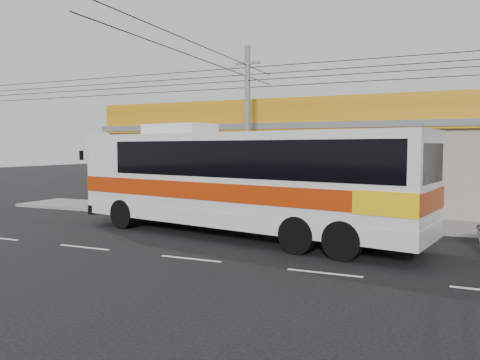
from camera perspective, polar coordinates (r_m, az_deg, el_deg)
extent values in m
plane|color=black|center=(16.27, -1.69, -7.69)|extent=(120.00, 120.00, 0.00)
cube|color=slate|center=(21.76, 5.00, -4.52)|extent=(30.00, 3.20, 0.15)
cube|color=gray|center=(26.93, 8.76, 1.41)|extent=(22.00, 8.00, 4.20)
cube|color=#56585D|center=(26.92, 8.81, 6.20)|extent=(22.60, 8.60, 0.30)
cube|color=orange|center=(22.99, 6.24, 7.98)|extent=(22.00, 0.24, 1.60)
cube|color=#AE0916|center=(23.62, 1.53, 7.89)|extent=(9.00, 0.10, 1.20)
cube|color=#147227|center=(21.96, 22.82, 7.88)|extent=(2.40, 0.10, 1.10)
cube|color=#AE0916|center=(27.00, -12.52, 7.31)|extent=(3.00, 0.10, 1.10)
cube|color=yellow|center=(23.43, 1.39, 3.28)|extent=(10.00, 1.20, 0.37)
cube|color=silver|center=(17.19, -0.34, 0.22)|extent=(13.95, 5.59, 3.30)
cube|color=#B22C07|center=(17.22, -0.34, -1.10)|extent=(14.00, 5.64, 0.63)
cube|color=yellow|center=(14.62, 18.94, -2.23)|extent=(2.38, 3.22, 0.68)
cube|color=black|center=(16.70, 1.89, 2.65)|extent=(11.73, 5.16, 1.25)
cube|color=black|center=(21.77, -14.96, 2.23)|extent=(0.69, 2.49, 1.71)
cube|color=silver|center=(18.95, -7.41, 6.15)|extent=(3.00, 2.12, 0.41)
cylinder|color=black|center=(19.62, -14.05, -4.04)|extent=(1.23, 0.60, 1.18)
cylinder|color=black|center=(21.37, -8.83, -3.31)|extent=(1.23, 0.60, 1.18)
cylinder|color=black|center=(14.00, 12.38, -7.22)|extent=(1.23, 0.60, 1.18)
cylinder|color=black|center=(16.37, 15.88, -5.66)|extent=(1.23, 0.60, 1.18)
imported|color=maroon|center=(25.16, -14.28, -2.05)|extent=(2.17, 1.04, 1.09)
imported|color=black|center=(24.11, -7.52, -2.34)|extent=(1.71, 1.00, 0.99)
cylinder|color=slate|center=(21.35, 0.90, 5.71)|extent=(0.26, 0.26, 7.87)
cube|color=slate|center=(21.67, 0.91, 14.06)|extent=(1.18, 0.12, 0.12)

